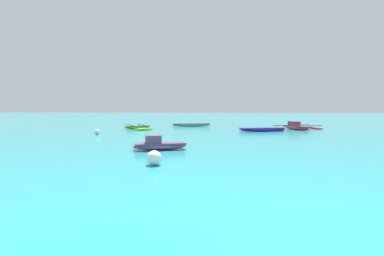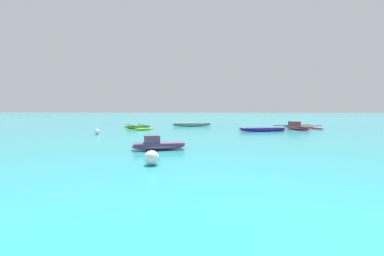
{
  "view_description": "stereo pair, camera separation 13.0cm",
  "coord_description": "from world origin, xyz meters",
  "px_view_note": "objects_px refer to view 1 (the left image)",
  "views": [
    {
      "loc": [
        -1.99,
        -1.4,
        1.8
      ],
      "look_at": [
        -3.48,
        19.24,
        0.25
      ],
      "focal_mm": 24.0,
      "sensor_mm": 36.0,
      "label": 1
    },
    {
      "loc": [
        -1.86,
        -1.39,
        1.8
      ],
      "look_at": [
        -3.48,
        19.24,
        0.25
      ],
      "focal_mm": 24.0,
      "sensor_mm": 36.0,
      "label": 2
    }
  ],
  "objects_px": {
    "mooring_buoy_1": "(154,158)",
    "mooring_buoy_2": "(97,132)",
    "moored_boat_2": "(296,127)",
    "moored_boat_4": "(159,144)",
    "moored_boat_0": "(191,125)",
    "moored_boat_1": "(262,129)",
    "moored_boat_3": "(137,127)"
  },
  "relations": [
    {
      "from": "moored_boat_0",
      "to": "moored_boat_1",
      "type": "xyz_separation_m",
      "value": [
        6.06,
        -5.47,
        -0.02
      ]
    },
    {
      "from": "mooring_buoy_1",
      "to": "mooring_buoy_2",
      "type": "distance_m",
      "value": 11.33
    },
    {
      "from": "moored_boat_0",
      "to": "mooring_buoy_2",
      "type": "bearing_deg",
      "value": -138.09
    },
    {
      "from": "moored_boat_1",
      "to": "mooring_buoy_1",
      "type": "height_order",
      "value": "mooring_buoy_1"
    },
    {
      "from": "moored_boat_0",
      "to": "mooring_buoy_2",
      "type": "relative_size",
      "value": 11.18
    },
    {
      "from": "moored_boat_2",
      "to": "moored_boat_3",
      "type": "bearing_deg",
      "value": -112.29
    },
    {
      "from": "moored_boat_1",
      "to": "moored_boat_4",
      "type": "xyz_separation_m",
      "value": [
        -6.38,
        -9.69,
        0.06
      ]
    },
    {
      "from": "moored_boat_1",
      "to": "moored_boat_4",
      "type": "relative_size",
      "value": 1.57
    },
    {
      "from": "moored_boat_1",
      "to": "mooring_buoy_2",
      "type": "height_order",
      "value": "mooring_buoy_2"
    },
    {
      "from": "moored_boat_1",
      "to": "mooring_buoy_2",
      "type": "bearing_deg",
      "value": -178.55
    },
    {
      "from": "moored_boat_0",
      "to": "mooring_buoy_1",
      "type": "distance_m",
      "value": 18.24
    },
    {
      "from": "moored_boat_2",
      "to": "moored_boat_4",
      "type": "height_order",
      "value": "moored_boat_2"
    },
    {
      "from": "moored_boat_0",
      "to": "mooring_buoy_2",
      "type": "xyz_separation_m",
      "value": [
        -6.04,
        -8.75,
        0.0
      ]
    },
    {
      "from": "moored_boat_3",
      "to": "mooring_buoy_2",
      "type": "distance_m",
      "value": 5.36
    },
    {
      "from": "moored_boat_1",
      "to": "moored_boat_4",
      "type": "height_order",
      "value": "moored_boat_4"
    },
    {
      "from": "moored_boat_1",
      "to": "mooring_buoy_2",
      "type": "distance_m",
      "value": 12.54
    },
    {
      "from": "moored_boat_2",
      "to": "mooring_buoy_2",
      "type": "distance_m",
      "value": 16.28
    },
    {
      "from": "moored_boat_0",
      "to": "moored_boat_3",
      "type": "height_order",
      "value": "moored_boat_3"
    },
    {
      "from": "mooring_buoy_1",
      "to": "mooring_buoy_2",
      "type": "xyz_separation_m",
      "value": [
        -6.19,
        9.49,
        -0.05
      ]
    },
    {
      "from": "moored_boat_4",
      "to": "mooring_buoy_1",
      "type": "xyz_separation_m",
      "value": [
        0.47,
        -3.08,
        0.01
      ]
    },
    {
      "from": "moored_boat_1",
      "to": "moored_boat_4",
      "type": "bearing_deg",
      "value": -137.09
    },
    {
      "from": "moored_boat_0",
      "to": "moored_boat_2",
      "type": "distance_m",
      "value": 10.03
    },
    {
      "from": "moored_boat_4",
      "to": "moored_boat_0",
      "type": "bearing_deg",
      "value": 72.13
    },
    {
      "from": "moored_boat_1",
      "to": "moored_boat_0",
      "type": "bearing_deg",
      "value": 124.21
    },
    {
      "from": "moored_boat_2",
      "to": "mooring_buoy_1",
      "type": "distance_m",
      "value": 17.36
    },
    {
      "from": "moored_boat_0",
      "to": "moored_boat_1",
      "type": "height_order",
      "value": "moored_boat_0"
    },
    {
      "from": "moored_boat_2",
      "to": "moored_boat_4",
      "type": "distance_m",
      "value": 15.14
    },
    {
      "from": "moored_boat_4",
      "to": "mooring_buoy_2",
      "type": "bearing_deg",
      "value": 115.08
    },
    {
      "from": "mooring_buoy_1",
      "to": "mooring_buoy_2",
      "type": "bearing_deg",
      "value": 123.11
    },
    {
      "from": "moored_boat_2",
      "to": "mooring_buoy_2",
      "type": "relative_size",
      "value": 12.18
    },
    {
      "from": "mooring_buoy_1",
      "to": "moored_boat_0",
      "type": "bearing_deg",
      "value": 90.48
    },
    {
      "from": "moored_boat_4",
      "to": "moored_boat_2",
      "type": "bearing_deg",
      "value": 33.46
    }
  ]
}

